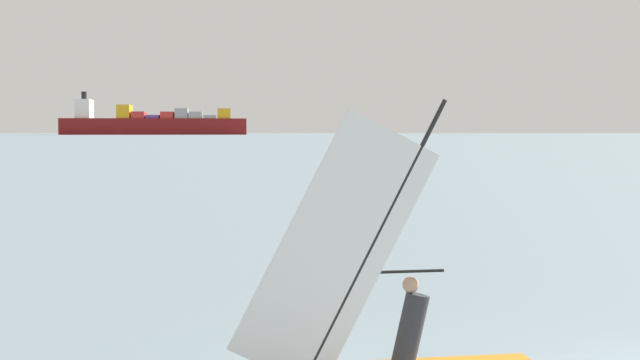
# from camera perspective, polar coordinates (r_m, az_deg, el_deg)

# --- Properties ---
(windsurfer) EXTENTS (4.06, 1.27, 3.82)m
(windsurfer) POSITION_cam_1_polar(r_m,az_deg,el_deg) (11.09, 4.50, -8.52)
(windsurfer) COLOR orange
(windsurfer) RESTS_ON ground_plane
(cargo_ship) EXTENTS (144.46, 59.26, 33.10)m
(cargo_ship) POSITION_cam_1_polar(r_m,az_deg,el_deg) (663.25, -11.27, 3.82)
(cargo_ship) COLOR maroon
(cargo_ship) RESTS_ON ground_plane
(channel_buoy) EXTENTS (1.18, 1.18, 2.47)m
(channel_buoy) POSITION_cam_1_polar(r_m,az_deg,el_deg) (56.39, 4.27, 1.27)
(channel_buoy) COLOR yellow
(channel_buoy) RESTS_ON ground_plane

